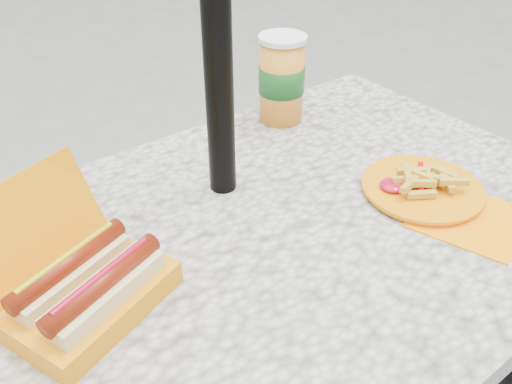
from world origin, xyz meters
TOP-DOWN VIEW (x-y plane):
  - picnic_table at (0.00, 0.00)m, footprint 1.20×0.80m
  - umbrella_pole at (0.00, 0.16)m, footprint 0.05×0.05m
  - hotdog_box at (-0.33, 0.02)m, footprint 0.29×0.28m
  - fries_plate at (0.28, -0.09)m, footprint 0.23×0.33m
  - soda_cup at (0.27, 0.31)m, footprint 0.11×0.11m

SIDE VIEW (x-z plane):
  - picnic_table at x=0.00m, z-range 0.27..1.02m
  - fries_plate at x=0.28m, z-range 0.74..0.78m
  - hotdog_box at x=-0.33m, z-range 0.70..0.88m
  - soda_cup at x=0.27m, z-range 0.75..0.95m
  - umbrella_pole at x=0.00m, z-range 0.00..2.20m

